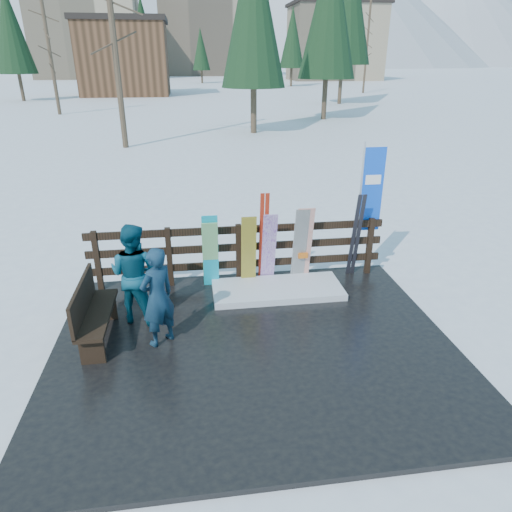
{
  "coord_description": "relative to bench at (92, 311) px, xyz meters",
  "views": [
    {
      "loc": [
        -0.79,
        -5.75,
        4.05
      ],
      "look_at": [
        0.16,
        1.0,
        1.1
      ],
      "focal_mm": 32.0,
      "sensor_mm": 36.0,
      "label": 1
    }
  ],
  "objects": [
    {
      "name": "ground",
      "position": [
        2.4,
        -0.46,
        -0.6
      ],
      "size": [
        700.0,
        700.0,
        0.0
      ],
      "primitive_type": "plane",
      "color": "white",
      "rests_on": "ground"
    },
    {
      "name": "deck",
      "position": [
        2.4,
        -0.46,
        -0.56
      ],
      "size": [
        6.0,
        5.0,
        0.08
      ],
      "primitive_type": "cube",
      "color": "black",
      "rests_on": "ground"
    },
    {
      "name": "fence",
      "position": [
        2.4,
        1.74,
        0.14
      ],
      "size": [
        5.6,
        0.1,
        1.15
      ],
      "color": "black",
      "rests_on": "deck"
    },
    {
      "name": "snow_patch",
      "position": [
        3.05,
        1.14,
        -0.46
      ],
      "size": [
        2.37,
        1.0,
        0.12
      ],
      "primitive_type": "cube",
      "color": "white",
      "rests_on": "deck"
    },
    {
      "name": "bench",
      "position": [
        0.0,
        0.0,
        0.0
      ],
      "size": [
        0.41,
        1.5,
        0.97
      ],
      "color": "black",
      "rests_on": "deck"
    },
    {
      "name": "snowboard_0",
      "position": [
        1.86,
        1.52,
        0.22
      ],
      "size": [
        0.28,
        0.27,
        1.46
      ],
      "primitive_type": "cube",
      "rotation": [
        0.16,
        0.0,
        0.0
      ],
      "color": "#0DA4C0",
      "rests_on": "deck"
    },
    {
      "name": "snowboard_1",
      "position": [
        1.85,
        1.52,
        0.16
      ],
      "size": [
        0.29,
        0.36,
        1.34
      ],
      "primitive_type": "cube",
      "rotation": [
        0.25,
        0.0,
        0.0
      ],
      "color": "silver",
      "rests_on": "deck"
    },
    {
      "name": "snowboard_2",
      "position": [
        2.56,
        1.52,
        0.18
      ],
      "size": [
        0.28,
        0.21,
        1.4
      ],
      "primitive_type": "cube",
      "rotation": [
        0.13,
        0.0,
        0.0
      ],
      "color": "yellow",
      "rests_on": "deck"
    },
    {
      "name": "snowboard_3",
      "position": [
        2.94,
        1.52,
        0.21
      ],
      "size": [
        0.26,
        0.39,
        1.45
      ],
      "primitive_type": "cube",
      "rotation": [
        0.25,
        0.0,
        0.0
      ],
      "color": "white",
      "rests_on": "deck"
    },
    {
      "name": "snowboard_4",
      "position": [
        3.53,
        1.52,
        0.24
      ],
      "size": [
        0.26,
        0.32,
        1.51
      ],
      "primitive_type": "cube",
      "rotation": [
        0.19,
        0.0,
        0.0
      ],
      "color": "black",
      "rests_on": "deck"
    },
    {
      "name": "snowboard_5",
      "position": [
        3.6,
        1.52,
        0.25
      ],
      "size": [
        0.31,
        0.32,
        1.53
      ],
      "primitive_type": "cube",
      "rotation": [
        0.19,
        0.0,
        0.0
      ],
      "color": "white",
      "rests_on": "deck"
    },
    {
      "name": "ski_pair_a",
      "position": [
        2.85,
        1.59,
        0.39
      ],
      "size": [
        0.16,
        0.29,
        1.81
      ],
      "color": "#B62B16",
      "rests_on": "deck"
    },
    {
      "name": "ski_pair_b",
      "position": [
        4.64,
        1.59,
        0.35
      ],
      "size": [
        0.17,
        0.33,
        1.72
      ],
      "color": "black",
      "rests_on": "deck"
    },
    {
      "name": "rental_flag",
      "position": [
        4.9,
        1.79,
        1.09
      ],
      "size": [
        0.45,
        0.04,
        2.6
      ],
      "color": "silver",
      "rests_on": "deck"
    },
    {
      "name": "person_front",
      "position": [
        1.0,
        -0.2,
        0.26
      ],
      "size": [
        0.67,
        0.65,
        1.55
      ],
      "primitive_type": "imported",
      "rotation": [
        0.0,
        0.0,
        3.84
      ],
      "color": "#184052",
      "rests_on": "deck"
    },
    {
      "name": "person_back",
      "position": [
        0.59,
        0.55,
        0.31
      ],
      "size": [
        0.99,
        0.89,
        1.66
      ],
      "primitive_type": "imported",
      "rotation": [
        0.0,
        0.0,
        2.74
      ],
      "color": "navy",
      "rests_on": "deck"
    },
    {
      "name": "resort_buildings",
      "position": [
        3.42,
        114.94,
        9.21
      ],
      "size": [
        73.0,
        87.6,
        22.6
      ],
      "color": "tan",
      "rests_on": "ground"
    },
    {
      "name": "trees",
      "position": [
        7.43,
        46.95,
        5.26
      ],
      "size": [
        42.06,
        68.73,
        14.31
      ],
      "color": "#382B1E",
      "rests_on": "ground"
    }
  ]
}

